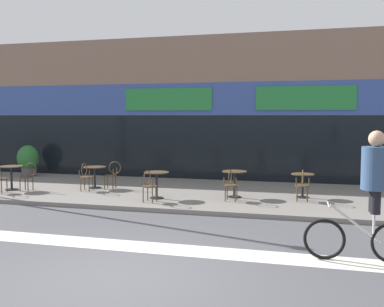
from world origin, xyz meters
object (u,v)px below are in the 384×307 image
cafe_chair_1_side (112,173)px  cafe_chair_4_near (302,183)px  bistro_table_2 (157,179)px  planter_pot (28,160)px  bistro_table_4 (303,181)px  cafe_chair_3_near (231,183)px  cafe_chair_2_near (149,184)px  bistro_table_0 (11,173)px  bistro_table_1 (95,173)px  cafe_chair_1_near (86,175)px  bistro_table_3 (234,179)px  cyclist_0 (371,186)px  cafe_chair_0_side (28,175)px

cafe_chair_1_side → cafe_chair_4_near: 6.07m
bistro_table_2 → planter_pot: planter_pot is taller
bistro_table_4 → planter_pot: (-10.61, 2.07, 0.15)m
cafe_chair_3_near → cafe_chair_2_near: bearing=109.6°
bistro_table_4 → cafe_chair_4_near: 0.63m
bistro_table_0 → cafe_chair_3_near: bearing=-0.7°
bistro_table_1 → bistro_table_2: bearing=-25.4°
planter_pot → cafe_chair_1_near: bearing=-34.1°
bistro_table_1 → bistro_table_3: bearing=-5.8°
cafe_chair_1_near → cafe_chair_4_near: 6.66m
cafe_chair_2_near → cyclist_0: size_ratio=0.40×
cafe_chair_2_near → cyclist_0: bearing=-117.6°
bistro_table_2 → cafe_chair_3_near: 2.15m
bistro_table_1 → bistro_table_2: bistro_table_2 is taller
bistro_table_0 → planter_pot: size_ratio=0.63×
cafe_chair_1_near → cafe_chair_4_near: bearing=-94.3°
bistro_table_2 → bistro_table_0: bearing=177.7°
bistro_table_3 → cafe_chair_0_side: cafe_chair_0_side is taller
cafe_chair_4_near → cyclist_0: bearing=-168.7°
bistro_table_2 → bistro_table_3: (2.15, 0.74, 0.00)m
bistro_table_0 → cafe_chair_1_near: bearing=9.4°
bistro_table_3 → bistro_table_4: bearing=13.7°
cafe_chair_4_near → cyclist_0: cyclist_0 is taller
cyclist_0 → cafe_chair_3_near: bearing=-55.7°
bistro_table_4 → planter_pot: 10.81m
cafe_chair_1_side → planter_pot: size_ratio=0.74×
cafe_chair_2_near → bistro_table_2: bearing=5.0°
cafe_chair_3_near → cafe_chair_4_near: bearing=-75.8°
bistro_table_3 → bistro_table_1: bearing=174.2°
cafe_chair_1_side → planter_pot: bearing=-29.7°
bistro_table_3 → cafe_chair_1_near: 4.73m
cafe_chair_1_near → cyclist_0: (7.87, -4.71, 0.68)m
bistro_table_1 → cyclist_0: size_ratio=0.32×
bistro_table_4 → cyclist_0: size_ratio=0.31×
bistro_table_0 → bistro_table_4: 9.13m
cafe_chair_1_side → cafe_chair_3_near: bearing=159.2°
bistro_table_2 → cafe_chair_2_near: bearing=-90.7°
bistro_table_1 → cafe_chair_1_side: bearing=0.7°
bistro_table_0 → cafe_chair_4_near: 9.09m
bistro_table_3 → cafe_chair_3_near: size_ratio=0.86×
cafe_chair_3_near → cafe_chair_4_near: 1.99m
bistro_table_4 → cafe_chair_1_near: bearing=-174.7°
cafe_chair_1_near → bistro_table_4: bearing=-89.0°
cafe_chair_0_side → bistro_table_0: bearing=-2.0°
cafe_chair_0_side → cafe_chair_1_side: (2.42, 1.03, 0.00)m
cafe_chair_2_near → bistro_table_0: bearing=86.4°
cafe_chair_4_near → bistro_table_2: bearing=95.1°
bistro_table_2 → cafe_chair_0_side: cafe_chair_0_side is taller
bistro_table_4 → bistro_table_3: bearing=-166.3°
cafe_chair_4_near → cafe_chair_3_near: bearing=100.6°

